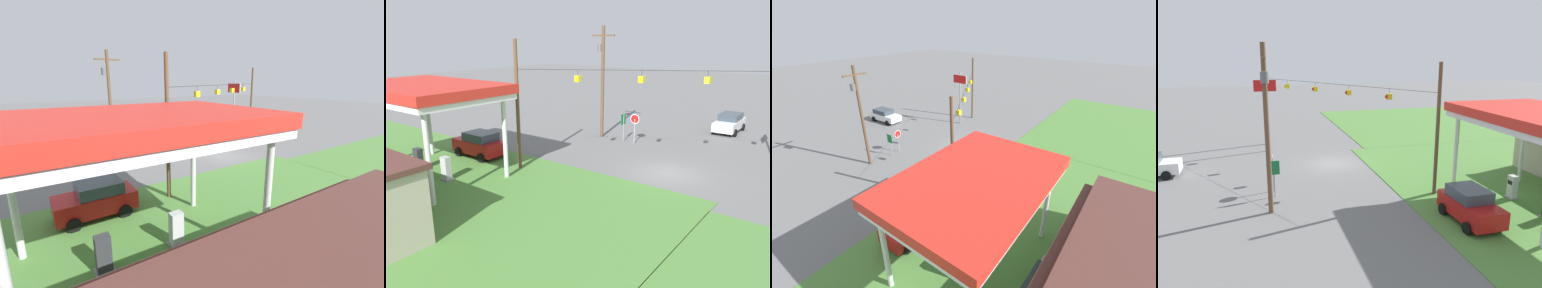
{
  "view_description": "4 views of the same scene",
  "coord_description": "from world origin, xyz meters",
  "views": [
    {
      "loc": [
        15.21,
        17.96,
        6.96
      ],
      "look_at": [
        5.38,
        2.82,
        2.49
      ],
      "focal_mm": 24.0,
      "sensor_mm": 36.0,
      "label": 1
    },
    {
      "loc": [
        -9.06,
        21.86,
        8.44
      ],
      "look_at": [
        5.81,
        2.01,
        1.47
      ],
      "focal_mm": 35.0,
      "sensor_mm": 36.0,
      "label": 2
    },
    {
      "loc": [
        21.13,
        15.39,
        12.86
      ],
      "look_at": [
        3.69,
        2.5,
        2.48
      ],
      "focal_mm": 24.0,
      "sensor_mm": 36.0,
      "label": 3
    },
    {
      "loc": [
        29.31,
        -6.12,
        8.97
      ],
      "look_at": [
        2.84,
        0.8,
        2.31
      ],
      "focal_mm": 35.0,
      "sensor_mm": 36.0,
      "label": 4
    }
  ],
  "objects": [
    {
      "name": "ground_plane",
      "position": [
        0.0,
        0.0,
        0.0
      ],
      "size": [
        160.0,
        160.0,
        0.0
      ],
      "primitive_type": "plane",
      "color": "slate"
    },
    {
      "name": "gas_station_canopy",
      "position": [
        11.97,
        9.36,
        5.35
      ],
      "size": [
        9.6,
        6.58,
        5.88
      ],
      "color": "silver",
      "rests_on": "ground"
    },
    {
      "name": "fuel_pump_near",
      "position": [
        10.43,
        9.36,
        0.73
      ],
      "size": [
        0.71,
        0.56,
        1.53
      ],
      "color": "gray",
      "rests_on": "ground"
    },
    {
      "name": "fuel_pump_far",
      "position": [
        13.5,
        9.36,
        0.73
      ],
      "size": [
        0.71,
        0.56,
        1.53
      ],
      "color": "gray",
      "rests_on": "ground"
    },
    {
      "name": "car_at_pumps_front",
      "position": [
        12.71,
        4.94,
        0.97
      ],
      "size": [
        4.04,
        2.15,
        1.88
      ],
      "rotation": [
        0.0,
        0.0,
        0.01
      ],
      "color": "#AD1414",
      "rests_on": "ground"
    },
    {
      "name": "car_on_crossroad",
      "position": [
        0.11,
        -14.05,
        0.91
      ],
      "size": [
        2.16,
        4.71,
        1.74
      ],
      "rotation": [
        0.0,
        0.0,
        1.58
      ],
      "color": "white",
      "rests_on": "ground"
    },
    {
      "name": "stop_sign_roadside",
      "position": [
        5.27,
        -5.08,
        1.81
      ],
      "size": [
        0.8,
        0.08,
        2.5
      ],
      "rotation": [
        0.0,
        0.0,
        3.14
      ],
      "color": "#99999E",
      "rests_on": "ground"
    },
    {
      "name": "route_sign",
      "position": [
        6.34,
        -5.07,
        1.71
      ],
      "size": [
        0.1,
        0.7,
        2.4
      ],
      "color": "gray",
      "rests_on": "ground"
    },
    {
      "name": "utility_pole_main",
      "position": [
        8.79,
        -5.45,
        5.33
      ],
      "size": [
        2.2,
        0.44,
        9.53
      ],
      "color": "brown",
      "rests_on": "ground"
    },
    {
      "name": "signal_span_gantry",
      "position": [
        0.0,
        -0.01,
        4.63
      ],
      "size": [
        17.19,
        10.24,
        8.47
      ],
      "color": "brown",
      "rests_on": "ground"
    }
  ]
}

